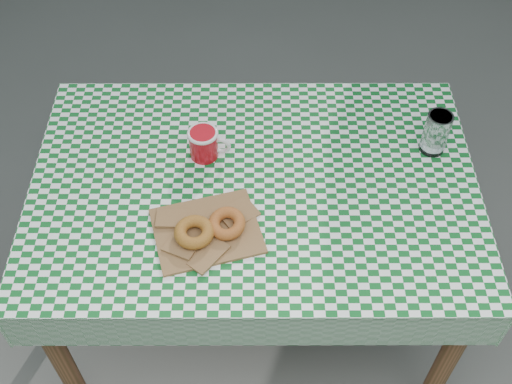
# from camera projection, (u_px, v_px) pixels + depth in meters

# --- Properties ---
(ground) EXTENTS (60.00, 60.00, 0.00)m
(ground) POSITION_uv_depth(u_px,v_px,m) (222.00, 348.00, 2.31)
(ground) COLOR #53544E
(ground) RESTS_ON ground
(table) EXTENTS (1.34, 0.95, 0.75)m
(table) POSITION_uv_depth(u_px,v_px,m) (254.00, 257.00, 2.12)
(table) COLOR #53361C
(table) RESTS_ON ground
(tablecloth) EXTENTS (1.36, 0.97, 0.01)m
(tablecloth) POSITION_uv_depth(u_px,v_px,m) (254.00, 184.00, 1.82)
(tablecloth) COLOR #0D531E
(tablecloth) RESTS_ON table
(paper_bag) EXTENTS (0.34, 0.31, 0.01)m
(paper_bag) POSITION_uv_depth(u_px,v_px,m) (207.00, 230.00, 1.71)
(paper_bag) COLOR olive
(paper_bag) RESTS_ON tablecloth
(bagel_front) EXTENTS (0.14, 0.14, 0.03)m
(bagel_front) POSITION_uv_depth(u_px,v_px,m) (194.00, 232.00, 1.67)
(bagel_front) COLOR #9B6C20
(bagel_front) RESTS_ON paper_bag
(bagel_back) EXTENTS (0.13, 0.13, 0.03)m
(bagel_back) POSITION_uv_depth(u_px,v_px,m) (227.00, 224.00, 1.69)
(bagel_back) COLOR #A35D21
(bagel_back) RESTS_ON paper_bag
(coffee_mug) EXTENTS (0.18, 0.18, 0.09)m
(coffee_mug) POSITION_uv_depth(u_px,v_px,m) (204.00, 144.00, 1.86)
(coffee_mug) COLOR #A60A14
(coffee_mug) RESTS_ON tablecloth
(drinking_glass) EXTENTS (0.09, 0.09, 0.13)m
(drinking_glass) POSITION_uv_depth(u_px,v_px,m) (436.00, 133.00, 1.86)
(drinking_glass) COLOR silver
(drinking_glass) RESTS_ON tablecloth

